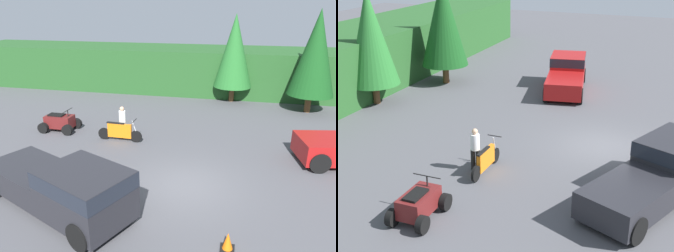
{
  "view_description": "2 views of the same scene",
  "coord_description": "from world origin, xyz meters",
  "views": [
    {
      "loc": [
        1.88,
        -11.04,
        6.59
      ],
      "look_at": [
        -1.52,
        4.0,
        0.95
      ],
      "focal_mm": 35.0,
      "sensor_mm": 36.0,
      "label": 1
    },
    {
      "loc": [
        -18.91,
        -2.98,
        8.34
      ],
      "look_at": [
        -1.52,
        4.0,
        0.95
      ],
      "focal_mm": 50.0,
      "sensor_mm": 36.0,
      "label": 2
    }
  ],
  "objects": [
    {
      "name": "dirt_bike",
      "position": [
        -4.05,
        3.82,
        0.49
      ],
      "size": [
        2.39,
        0.6,
        1.19
      ],
      "rotation": [
        0.0,
        0.0,
        -0.02
      ],
      "color": "black",
      "rests_on": "ground_plane"
    },
    {
      "name": "tree_left",
      "position": [
        1.27,
        12.83,
        3.64
      ],
      "size": [
        2.72,
        2.72,
        6.19
      ],
      "color": "brown",
      "rests_on": "ground_plane"
    },
    {
      "name": "ground_plane",
      "position": [
        0.0,
        0.0,
        0.0
      ],
      "size": [
        80.0,
        80.0,
        0.0
      ],
      "primitive_type": "plane",
      "color": "#4C4C51"
    },
    {
      "name": "tree_mid_left",
      "position": [
        6.3,
        11.24,
        3.84
      ],
      "size": [
        2.87,
        2.87,
        6.53
      ],
      "color": "brown",
      "rests_on": "ground_plane"
    },
    {
      "name": "pickup_truck_second",
      "position": [
        -3.55,
        -2.55,
        1.0
      ],
      "size": [
        6.3,
        4.3,
        1.88
      ],
      "rotation": [
        0.0,
        0.0,
        -0.42
      ],
      "color": "#232328",
      "rests_on": "ground_plane"
    },
    {
      "name": "pickup_truck_red",
      "position": [
        7.86,
        3.81,
        1.0
      ],
      "size": [
        5.84,
        3.13,
        1.88
      ],
      "rotation": [
        0.0,
        0.0,
        0.19
      ],
      "color": "maroon",
      "rests_on": "ground_plane"
    },
    {
      "name": "rider_person",
      "position": [
        -4.04,
        4.27,
        0.93
      ],
      "size": [
        0.44,
        0.44,
        1.72
      ],
      "rotation": [
        0.0,
        0.0,
        0.3
      ],
      "color": "black",
      "rests_on": "ground_plane"
    },
    {
      "name": "quad_atv",
      "position": [
        -7.85,
        4.47,
        0.5
      ],
      "size": [
        2.04,
        1.31,
        1.25
      ],
      "rotation": [
        0.0,
        0.0,
        0.0
      ],
      "color": "black",
      "rests_on": "ground_plane"
    }
  ]
}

